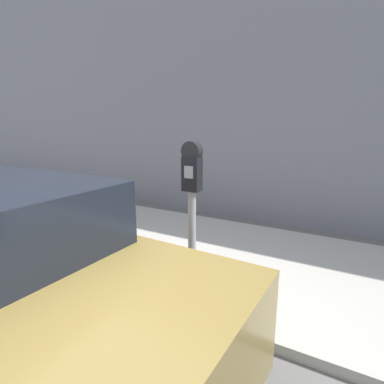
{
  "coord_description": "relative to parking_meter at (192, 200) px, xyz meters",
  "views": [
    {
      "loc": [
        1.54,
        -1.39,
        1.87
      ],
      "look_at": [
        0.17,
        1.05,
        1.23
      ],
      "focal_mm": 28.0,
      "sensor_mm": 36.0,
      "label": 1
    }
  ],
  "objects": [
    {
      "name": "parking_meter",
      "position": [
        0.0,
        0.0,
        0.0
      ],
      "size": [
        0.19,
        0.13,
        1.61
      ],
      "color": "gray",
      "rests_on": "sidewalk"
    },
    {
      "name": "sidewalk",
      "position": [
        -0.17,
        1.15,
        -1.1
      ],
      "size": [
        24.0,
        2.8,
        0.1
      ],
      "color": "#BCB7AD",
      "rests_on": "ground_plane"
    },
    {
      "name": "fire_hydrant",
      "position": [
        -3.27,
        0.18,
        -0.61
      ],
      "size": [
        0.25,
        0.25,
        0.87
      ],
      "color": "red",
      "rests_on": "sidewalk"
    },
    {
      "name": "building_facade",
      "position": [
        -0.17,
        3.25,
        1.98
      ],
      "size": [
        24.0,
        0.3,
        6.27
      ],
      "color": "gray",
      "rests_on": "ground_plane"
    },
    {
      "name": "ground_plane",
      "position": [
        -0.17,
        -1.05,
        -1.15
      ],
      "size": [
        60.0,
        60.0,
        0.0
      ],
      "primitive_type": "plane",
      "color": "slate"
    }
  ]
}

